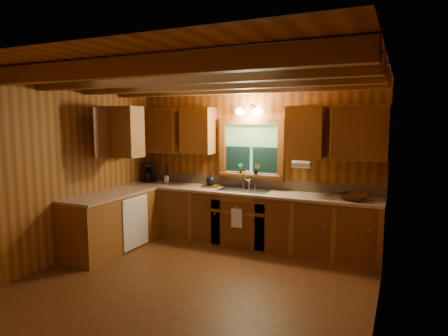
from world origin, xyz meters
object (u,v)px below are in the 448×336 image
coffee_maker (150,173)px  wicker_basket (353,197)px  cutting_board (211,186)px  sink (245,193)px

coffee_maker → wicker_basket: bearing=19.4°
coffee_maker → cutting_board: bearing=20.8°
cutting_board → wicker_basket: wicker_basket is taller
coffee_maker → cutting_board: coffee_maker is taller
coffee_maker → wicker_basket: coffee_maker is taller
cutting_board → coffee_maker: bearing=167.6°
wicker_basket → sink: bearing=177.3°
cutting_board → wicker_basket: (2.32, -0.14, 0.03)m
sink → coffee_maker: coffee_maker is taller
coffee_maker → cutting_board: size_ratio=1.15×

